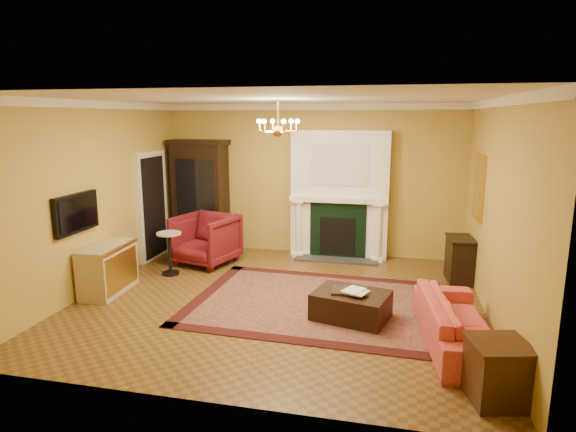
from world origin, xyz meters
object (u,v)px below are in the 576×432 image
(wingback_armchair, at_px, (205,237))
(console_table, at_px, (459,260))
(coral_sofa, at_px, (459,315))
(commode, at_px, (108,269))
(pedestal_table, at_px, (170,250))
(china_cabinet, at_px, (201,198))
(end_table, at_px, (497,374))
(leather_ottoman, at_px, (351,305))

(wingback_armchair, xyz_separation_m, console_table, (4.58, 0.02, -0.15))
(console_table, bearing_deg, coral_sofa, -101.09)
(commode, height_order, coral_sofa, coral_sofa)
(wingback_armchair, xyz_separation_m, pedestal_table, (-0.37, -0.75, -0.08))
(china_cabinet, relative_size, coral_sofa, 1.10)
(end_table, distance_m, console_table, 3.65)
(commode, distance_m, end_table, 5.76)
(pedestal_table, bearing_deg, end_table, -30.51)
(pedestal_table, bearing_deg, console_table, 8.80)
(commode, bearing_deg, coral_sofa, -10.22)
(pedestal_table, distance_m, leather_ottoman, 3.53)
(wingback_armchair, xyz_separation_m, end_table, (4.52, -3.63, -0.23))
(commode, distance_m, console_table, 5.79)
(console_table, relative_size, leather_ottoman, 0.74)
(wingback_armchair, relative_size, end_table, 1.76)
(end_table, bearing_deg, console_table, 89.06)
(china_cabinet, xyz_separation_m, end_table, (5.00, -4.59, -0.80))
(wingback_armchair, distance_m, coral_sofa, 4.94)
(console_table, bearing_deg, end_table, -95.29)
(wingback_armchair, height_order, pedestal_table, wingback_armchair)
(china_cabinet, distance_m, commode, 2.86)
(commode, bearing_deg, end_table, -21.66)
(commode, xyz_separation_m, leather_ottoman, (3.87, -0.19, -0.19))
(end_table, bearing_deg, wingback_armchair, 141.23)
(commode, bearing_deg, wingback_armchair, 59.57)
(pedestal_table, relative_size, coral_sofa, 0.38)
(commode, relative_size, end_table, 1.74)
(end_table, bearing_deg, leather_ottoman, 133.45)
(pedestal_table, height_order, end_table, pedestal_table)
(leather_ottoman, bearing_deg, commode, -168.62)
(china_cabinet, height_order, pedestal_table, china_cabinet)
(china_cabinet, height_order, console_table, china_cabinet)
(wingback_armchair, relative_size, console_table, 1.42)
(commode, relative_size, console_table, 1.41)
(wingback_armchair, relative_size, pedestal_table, 1.36)
(pedestal_table, height_order, console_table, pedestal_table)
(china_cabinet, bearing_deg, pedestal_table, -80.86)
(pedestal_table, distance_m, commode, 1.17)
(coral_sofa, relative_size, console_table, 2.72)
(end_table, xyz_separation_m, leather_ottoman, (-1.58, 1.67, -0.10))
(pedestal_table, relative_size, end_table, 1.29)
(china_cabinet, relative_size, wingback_armchair, 2.10)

